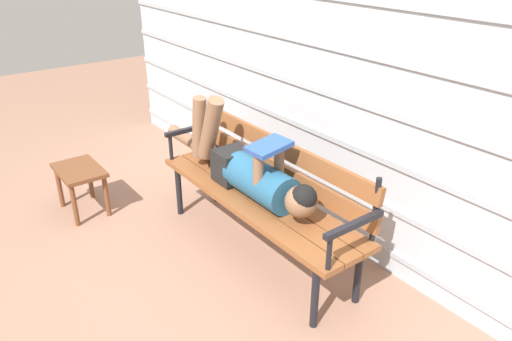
{
  "coord_description": "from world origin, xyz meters",
  "views": [
    {
      "loc": [
        2.23,
        -1.49,
        1.96
      ],
      "look_at": [
        0.0,
        0.18,
        0.61
      ],
      "focal_mm": 34.43,
      "sensor_mm": 36.0,
      "label": 1
    }
  ],
  "objects": [
    {
      "name": "ground_plane",
      "position": [
        0.0,
        0.0,
        0.0
      ],
      "size": [
        12.0,
        12.0,
        0.0
      ],
      "primitive_type": "plane",
      "color": "#936B56"
    },
    {
      "name": "house_siding",
      "position": [
        0.0,
        0.75,
        1.18
      ],
      "size": [
        5.49,
        0.08,
        2.36
      ],
      "color": "#B2BCC6",
      "rests_on": "ground"
    },
    {
      "name": "park_bench",
      "position": [
        0.0,
        0.24,
        0.47
      ],
      "size": [
        1.72,
        0.45,
        0.82
      ],
      "color": "brown",
      "rests_on": "ground"
    },
    {
      "name": "reclining_person",
      "position": [
        -0.11,
        0.18,
        0.59
      ],
      "size": [
        1.76,
        0.26,
        0.58
      ],
      "color": "#23567A"
    },
    {
      "name": "footstool",
      "position": [
        -1.24,
        -0.57,
        0.3
      ],
      "size": [
        0.45,
        0.3,
        0.37
      ],
      "color": "brown",
      "rests_on": "ground"
    }
  ]
}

